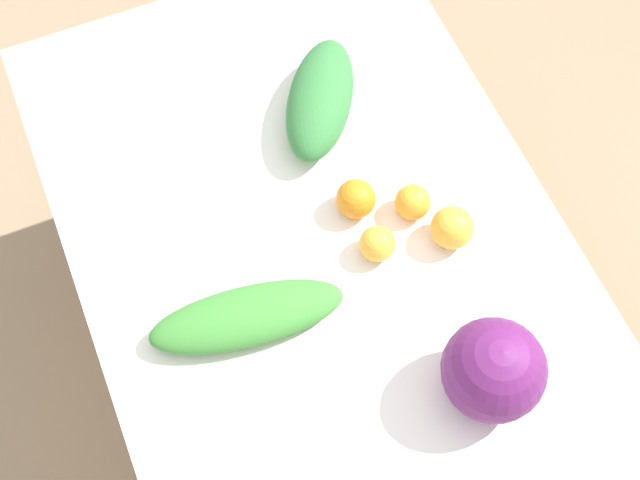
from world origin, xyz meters
TOP-DOWN VIEW (x-y plane):
  - ground_plane at (0.00, 0.00)m, footprint 8.00×8.00m
  - dining_table at (0.00, 0.00)m, footprint 1.34×0.88m
  - cabbage_purple at (0.36, 0.16)m, footprint 0.17×0.17m
  - greens_bunch_kale at (0.09, -0.18)m, footprint 0.16×0.36m
  - greens_bunch_chard at (-0.27, 0.11)m, footprint 0.31×0.26m
  - orange_0 at (0.08, 0.23)m, footprint 0.08×0.08m
  - orange_1 at (-0.04, 0.09)m, footprint 0.07×0.07m
  - orange_2 at (-0.00, 0.19)m, footprint 0.07×0.07m
  - orange_3 at (0.05, 0.09)m, footprint 0.07×0.07m

SIDE VIEW (x-z plane):
  - ground_plane at x=0.00m, z-range 0.00..0.00m
  - dining_table at x=0.00m, z-range 0.27..1.00m
  - greens_bunch_kale at x=0.09m, z-range 0.73..0.79m
  - orange_3 at x=0.05m, z-range 0.73..0.80m
  - orange_2 at x=0.00m, z-range 0.73..0.80m
  - orange_1 at x=-0.04m, z-range 0.73..0.80m
  - orange_0 at x=0.08m, z-range 0.73..0.81m
  - greens_bunch_chard at x=-0.27m, z-range 0.73..0.83m
  - cabbage_purple at x=0.36m, z-range 0.73..0.90m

